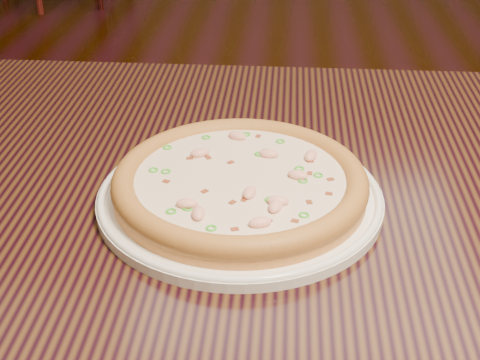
{
  "coord_description": "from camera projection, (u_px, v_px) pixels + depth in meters",
  "views": [
    {
      "loc": [
        -0.19,
        -0.95,
        1.17
      ],
      "look_at": [
        -0.24,
        -0.28,
        0.78
      ],
      "focal_mm": 50.0,
      "sensor_mm": 36.0,
      "label": 1
    }
  ],
  "objects": [
    {
      "name": "pizza",
      "position": [
        240.0,
        182.0,
        0.78
      ],
      "size": [
        0.3,
        0.3,
        0.03
      ],
      "color": "#D0893E",
      "rests_on": "plate"
    },
    {
      "name": "hero_table",
      "position": [
        334.0,
        249.0,
        0.88
      ],
      "size": [
        1.2,
        0.8,
        0.75
      ],
      "color": "black",
      "rests_on": "ground"
    },
    {
      "name": "plate",
      "position": [
        240.0,
        196.0,
        0.79
      ],
      "size": [
        0.34,
        0.34,
        0.02
      ],
      "color": "white",
      "rests_on": "hero_table"
    }
  ]
}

